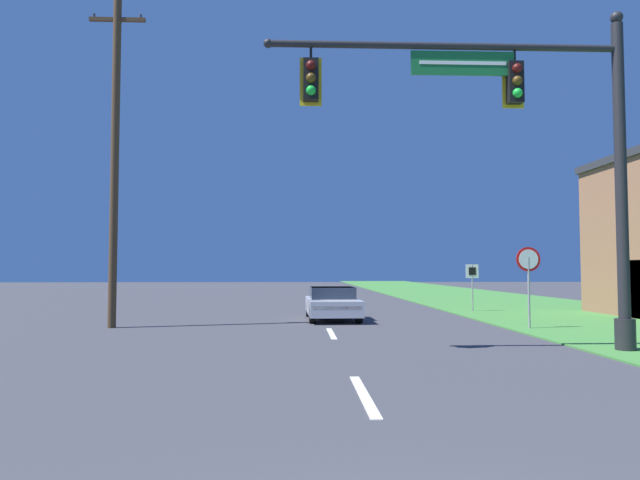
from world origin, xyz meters
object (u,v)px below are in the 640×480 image
car_ahead (332,303)px  stop_sign (528,269)px  utility_pole_near (115,153)px  route_sign_post (472,277)px  signal_mast (535,144)px

car_ahead → stop_sign: bearing=-31.9°
utility_pole_near → car_ahead: bearing=20.5°
stop_sign → route_sign_post: size_ratio=1.23×
car_ahead → stop_sign: 7.04m
stop_sign → utility_pole_near: (-13.05, 0.98, 3.74)m
signal_mast → stop_sign: (1.77, 4.80, -2.85)m
signal_mast → route_sign_post: 12.60m
route_sign_post → stop_sign: bearing=-93.6°
signal_mast → route_sign_post: size_ratio=4.13×
stop_sign → route_sign_post: bearing=86.4°
signal_mast → stop_sign: bearing=69.8°
utility_pole_near → stop_sign: bearing=-4.3°
route_sign_post → utility_pole_near: bearing=-155.3°
stop_sign → utility_pole_near: size_ratio=0.23×
signal_mast → car_ahead: 10.27m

